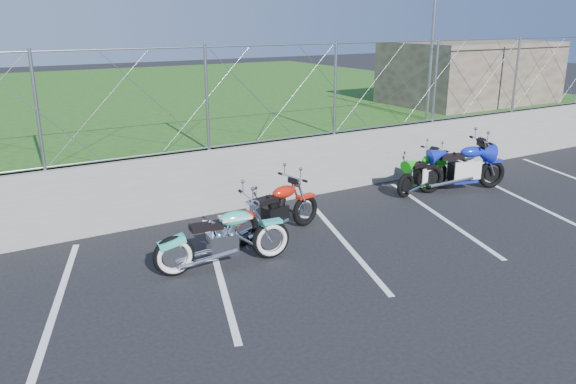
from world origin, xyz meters
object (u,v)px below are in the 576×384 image
sportbike_blue (463,169)px  cruiser_turquoise (225,240)px  sportbike_green (424,174)px  naked_orange (277,212)px

sportbike_blue → cruiser_turquoise: bearing=-155.0°
sportbike_green → cruiser_turquoise: bearing=-176.6°
naked_orange → sportbike_green: 4.22m
naked_orange → sportbike_blue: bearing=-8.4°
cruiser_turquoise → sportbike_green: (5.55, 1.35, -0.03)m
naked_orange → sportbike_green: size_ratio=1.12×
cruiser_turquoise → naked_orange: bearing=35.5°
sportbike_blue → sportbike_green: bearing=171.3°
naked_orange → sportbike_blue: sportbike_blue is taller
cruiser_turquoise → sportbike_green: cruiser_turquoise is taller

